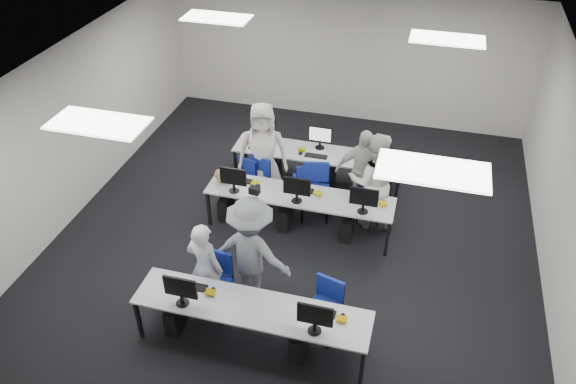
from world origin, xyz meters
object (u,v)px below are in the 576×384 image
(desk_mid, at_px, (299,197))
(chair_3, at_px, (315,200))
(desk_front, at_px, (251,309))
(chair_1, at_px, (323,318))
(chair_4, at_px, (370,206))
(chair_5, at_px, (254,180))
(chair_6, at_px, (306,188))
(chair_7, at_px, (371,195))
(student_1, at_px, (374,181))
(student_0, at_px, (205,267))
(student_2, at_px, (263,151))
(photographer, at_px, (252,252))
(student_3, at_px, (362,171))
(chair_2, at_px, (255,190))
(chair_0, at_px, (214,293))

(desk_mid, xyz_separation_m, chair_3, (0.17, 0.47, -0.37))
(desk_front, relative_size, desk_mid, 1.00)
(chair_1, bearing_deg, desk_front, -138.35)
(desk_front, relative_size, chair_4, 3.92)
(chair_5, distance_m, chair_6, 1.01)
(desk_front, xyz_separation_m, chair_4, (1.14, 3.24, -0.42))
(chair_7, bearing_deg, student_1, -87.10)
(desk_front, xyz_separation_m, student_0, (-0.85, 0.50, 0.09))
(chair_4, height_order, student_2, student_2)
(photographer, bearing_deg, student_3, -107.23)
(desk_front, relative_size, student_1, 1.79)
(chair_4, bearing_deg, chair_1, -94.33)
(student_0, xyz_separation_m, photographer, (0.59, 0.33, 0.14))
(chair_5, height_order, chair_6, chair_6)
(desk_front, xyz_separation_m, student_2, (-0.91, 3.46, 0.26))
(student_0, bearing_deg, chair_2, -76.06)
(student_0, bearing_deg, chair_7, -111.27)
(chair_5, relative_size, student_0, 0.54)
(chair_3, xyz_separation_m, student_3, (0.75, 0.39, 0.50))
(chair_4, xyz_separation_m, student_1, (0.03, -0.14, 0.64))
(desk_front, bearing_deg, student_3, 75.09)
(student_0, relative_size, photographer, 0.85)
(desk_front, height_order, desk_mid, same)
(desk_mid, relative_size, chair_3, 3.24)
(chair_4, height_order, chair_6, chair_6)
(chair_3, bearing_deg, chair_0, -120.43)
(chair_6, xyz_separation_m, student_2, (-0.82, 0.02, 0.66))
(chair_5, relative_size, student_1, 0.46)
(chair_2, distance_m, chair_5, 0.37)
(chair_0, xyz_separation_m, chair_1, (1.64, -0.02, -0.02))
(chair_3, relative_size, student_3, 0.61)
(chair_3, distance_m, student_3, 0.98)
(student_1, relative_size, photographer, 0.99)
(student_3, bearing_deg, desk_mid, -147.81)
(student_1, bearing_deg, chair_3, -8.13)
(student_2, bearing_deg, chair_5, 167.37)
(chair_2, distance_m, chair_6, 0.94)
(chair_5, xyz_separation_m, chair_7, (2.21, 0.10, 0.01))
(chair_5, distance_m, student_3, 2.10)
(chair_5, height_order, student_3, student_3)
(desk_front, bearing_deg, chair_3, 86.79)
(desk_front, bearing_deg, chair_4, 70.59)
(chair_6, distance_m, student_2, 1.05)
(chair_4, bearing_deg, desk_front, -108.61)
(photographer, bearing_deg, chair_6, -86.77)
(photographer, bearing_deg, chair_2, -65.75)
(desk_front, distance_m, student_1, 3.32)
(chair_2, relative_size, chair_5, 1.10)
(chair_6, xyz_separation_m, chair_7, (1.19, 0.11, -0.01))
(desk_mid, xyz_separation_m, chair_7, (1.11, 0.96, -0.41))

